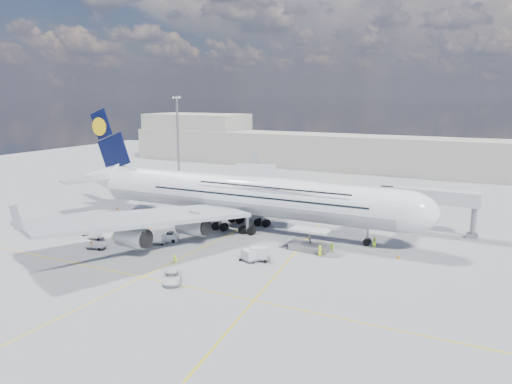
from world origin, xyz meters
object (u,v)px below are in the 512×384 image
at_px(light_mast, 178,139).
at_px(service_van, 172,277).
at_px(dolly_row_c, 96,246).
at_px(cone_wing_right_outer, 91,242).
at_px(cone_nose, 398,257).
at_px(baggage_tug, 170,237).
at_px(dolly_row_b, 159,242).
at_px(dolly_row_a, 81,233).
at_px(cargo_loader, 309,243).
at_px(crew_nose, 374,242).
at_px(airliner, 242,194).
at_px(crew_van, 320,251).
at_px(crew_wing, 113,237).
at_px(cone_wing_left_inner, 271,204).
at_px(jet_bridge, 409,198).
at_px(dolly_nose_far, 248,255).
at_px(dolly_back, 96,234).
at_px(dolly_nose_near, 259,254).
at_px(catering_truck_inner, 286,197).
at_px(cone_wing_left_outer, 246,193).
at_px(catering_truck_outer, 247,184).
at_px(cone_tail, 117,208).
at_px(crew_tug, 175,260).
at_px(cone_wing_right_inner, 150,228).
at_px(crew_loader, 331,248).

distance_m(light_mast, service_van, 79.74).
distance_m(dolly_row_c, cone_wing_right_outer, 3.23).
bearing_deg(cone_nose, baggage_tug, -167.06).
height_order(dolly_row_b, baggage_tug, baggage_tug).
height_order(dolly_row_a, service_van, service_van).
xyz_separation_m(cargo_loader, crew_nose, (9.65, 6.21, -0.27)).
height_order(airliner, dolly_row_c, airliner).
bearing_deg(light_mast, crew_van, -36.63).
relative_size(crew_wing, cone_wing_left_inner, 2.92).
height_order(dolly_row_a, dolly_row_b, dolly_row_a).
bearing_deg(jet_bridge, dolly_nose_far, -124.85).
bearing_deg(cone_wing_right_outer, baggage_tug, 33.34).
bearing_deg(crew_nose, dolly_back, 168.66).
distance_m(dolly_nose_near, catering_truck_inner, 41.70).
height_order(light_mast, baggage_tug, light_mast).
bearing_deg(light_mast, cone_wing_left_outer, -11.12).
bearing_deg(crew_van, catering_truck_outer, 4.39).
distance_m(dolly_row_c, dolly_nose_near, 28.59).
relative_size(light_mast, dolly_back, 8.59).
bearing_deg(cone_tail, cone_wing_left_inner, 34.37).
distance_m(dolly_row_c, dolly_nose_far, 27.01).
height_order(airliner, jet_bridge, airliner).
xyz_separation_m(dolly_row_a, cone_wing_left_inner, (20.96, 39.01, -0.05)).
distance_m(crew_wing, cone_tail, 25.84).
relative_size(light_mast, crew_tug, 16.47).
bearing_deg(dolly_row_a, light_mast, 85.03).
height_order(catering_truck_outer, cone_wing_right_inner, catering_truck_outer).
height_order(dolly_nose_near, catering_truck_outer, catering_truck_outer).
bearing_deg(crew_van, cone_nose, -104.44).
bearing_deg(cone_nose, light_mast, 150.83).
relative_size(dolly_nose_far, cone_tail, 5.03).
relative_size(dolly_back, dolly_nose_far, 0.92).
distance_m(service_van, cone_wing_right_inner, 29.38).
height_order(dolly_back, cone_tail, dolly_back).
bearing_deg(dolly_nose_far, cone_wing_left_inner, 136.35).
distance_m(cone_wing_left_inner, cone_wing_left_outer, 14.66).
relative_size(dolly_back, cone_nose, 4.61).
xyz_separation_m(crew_wing, cone_wing_left_inner, (12.43, 39.60, -0.53)).
relative_size(baggage_tug, catering_truck_outer, 0.40).
bearing_deg(dolly_row_a, dolly_row_c, -51.38).
height_order(crew_loader, cone_wing_right_inner, crew_loader).
bearing_deg(service_van, cone_wing_left_outer, 74.65).
distance_m(dolly_back, crew_nose, 49.83).
height_order(jet_bridge, crew_nose, jet_bridge).
height_order(dolly_row_b, dolly_row_c, dolly_row_c).
bearing_deg(jet_bridge, catering_truck_inner, 157.18).
bearing_deg(catering_truck_outer, jet_bridge, -22.99).
bearing_deg(cone_wing_right_outer, catering_truck_outer, 88.56).
bearing_deg(crew_wing, cone_wing_right_inner, 28.62).
bearing_deg(cone_tail, crew_van, -11.24).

